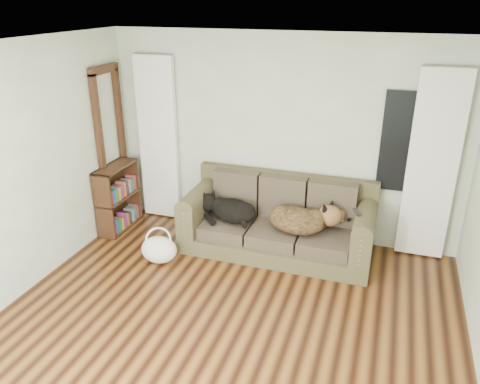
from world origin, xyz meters
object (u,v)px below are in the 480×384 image
(dog_black_lab, at_px, (230,210))
(tote_bag, at_px, (159,250))
(dog_shepherd, at_px, (300,220))
(bookshelf, at_px, (118,194))
(sofa, at_px, (277,218))

(dog_black_lab, distance_m, tote_bag, 1.01)
(dog_shepherd, bearing_deg, tote_bag, 30.30)
(dog_black_lab, xyz_separation_m, bookshelf, (-1.60, -0.04, 0.02))
(dog_black_lab, bearing_deg, sofa, 25.66)
(sofa, xyz_separation_m, dog_black_lab, (-0.60, -0.03, 0.03))
(tote_bag, bearing_deg, dog_shepherd, 22.84)
(sofa, bearing_deg, bookshelf, -178.04)
(bookshelf, bearing_deg, sofa, 9.92)
(tote_bag, distance_m, bookshelf, 1.18)
(dog_shepherd, bearing_deg, bookshelf, 7.93)
(dog_black_lab, height_order, tote_bag, dog_black_lab)
(sofa, relative_size, dog_black_lab, 3.64)
(dog_shepherd, xyz_separation_m, tote_bag, (-1.57, -0.66, -0.33))
(sofa, relative_size, dog_shepherd, 3.19)
(sofa, distance_m, dog_black_lab, 0.60)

